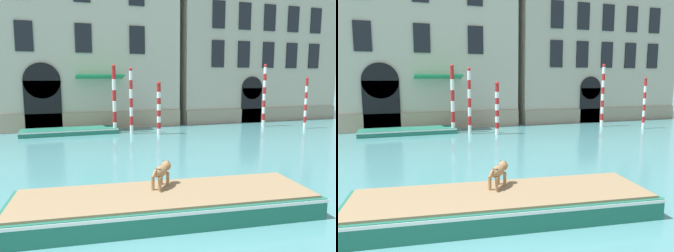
# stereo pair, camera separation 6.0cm
# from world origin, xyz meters

# --- Properties ---
(palazzo_left) EXTENTS (13.99, 7.40, 16.60)m
(palazzo_left) POSITION_xyz_m (1.39, 23.30, 8.28)
(palazzo_left) COLOR #BCB29E
(palazzo_left) RESTS_ON ground_plane
(palazzo_right) EXTENTS (14.23, 6.13, 17.96)m
(palazzo_right) POSITION_xyz_m (16.08, 23.30, 8.96)
(palazzo_right) COLOR #B2A893
(palazzo_right) RESTS_ON ground_plane
(boat_foreground) EXTENTS (8.21, 3.13, 0.62)m
(boat_foreground) POSITION_xyz_m (2.37, 4.69, 0.33)
(boat_foreground) COLOR #1E6651
(boat_foreground) RESTS_ON ground_plane
(dog_on_deck) EXTENTS (0.75, 0.83, 0.68)m
(dog_on_deck) POSITION_xyz_m (2.40, 5.17, 1.07)
(dog_on_deck) COLOR #997047
(dog_on_deck) RESTS_ON boat_foreground
(boat_moored_near_palazzo) EXTENTS (6.13, 1.85, 0.36)m
(boat_moored_near_palazzo) POSITION_xyz_m (0.24, 18.84, 0.19)
(boat_moored_near_palazzo) COLOR #1E6651
(boat_moored_near_palazzo) RESTS_ON ground_plane
(mooring_pole_0) EXTENTS (0.26, 0.26, 4.51)m
(mooring_pole_0) POSITION_xyz_m (3.12, 18.42, 2.28)
(mooring_pole_0) COLOR white
(mooring_pole_0) RESTS_ON ground_plane
(mooring_pole_2) EXTENTS (0.23, 0.23, 4.30)m
(mooring_pole_2) POSITION_xyz_m (4.09, 17.64, 2.17)
(mooring_pole_2) COLOR white
(mooring_pole_2) RESTS_ON ground_plane
(mooring_pole_3) EXTENTS (0.19, 0.19, 3.69)m
(mooring_pole_3) POSITION_xyz_m (16.50, 16.09, 1.86)
(mooring_pole_3) COLOR white
(mooring_pole_3) RESTS_ON ground_plane
(mooring_pole_4) EXTENTS (0.24, 0.24, 4.66)m
(mooring_pole_4) POSITION_xyz_m (14.24, 17.91, 2.35)
(mooring_pole_4) COLOR white
(mooring_pole_4) RESTS_ON ground_plane
(mooring_pole_5) EXTENTS (0.27, 0.27, 3.41)m
(mooring_pole_5) POSITION_xyz_m (5.74, 16.92, 1.73)
(mooring_pole_5) COLOR white
(mooring_pole_5) RESTS_ON ground_plane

